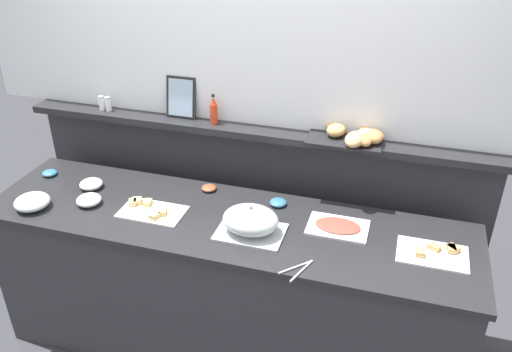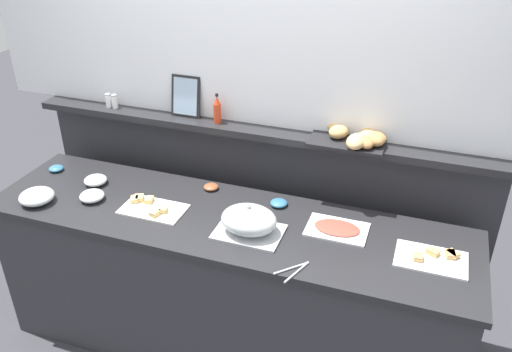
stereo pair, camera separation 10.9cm
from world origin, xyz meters
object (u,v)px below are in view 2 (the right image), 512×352
(condiment_bowl_dark, at_px, (279,203))
(bread_basket, at_px, (358,137))
(glass_bowl_small, at_px, (96,181))
(glass_bowl_large, at_px, (37,197))
(sandwich_platter_side, at_px, (433,258))
(serving_tongs, at_px, (295,270))
(serving_cloche, at_px, (249,221))
(condiment_bowl_red, at_px, (211,187))
(sandwich_platter_rear, at_px, (152,208))
(hot_sauce_bottle, at_px, (217,110))
(salt_shaker, at_px, (108,101))
(framed_picture, at_px, (186,96))
(pepper_shaker, at_px, (115,101))
(condiment_bowl_teal, at_px, (56,168))
(cold_cuts_platter, at_px, (337,229))
(glass_bowl_medium, at_px, (92,196))

(condiment_bowl_dark, xyz_separation_m, bread_basket, (0.36, 0.22, 0.36))
(glass_bowl_small, bearing_deg, glass_bowl_large, -123.93)
(sandwich_platter_side, xyz_separation_m, serving_tongs, (-0.59, -0.29, -0.00))
(bread_basket, bearing_deg, serving_cloche, -129.36)
(condiment_bowl_red, bearing_deg, condiment_bowl_dark, -5.26)
(serving_tongs, bearing_deg, condiment_bowl_dark, 114.82)
(sandwich_platter_rear, height_order, glass_bowl_small, glass_bowl_small)
(condiment_bowl_red, bearing_deg, hot_sauce_bottle, 98.10)
(serving_tongs, distance_m, salt_shaker, 1.63)
(serving_tongs, relative_size, salt_shaker, 2.04)
(hot_sauce_bottle, xyz_separation_m, salt_shaker, (-0.72, -0.00, -0.03))
(framed_picture, bearing_deg, glass_bowl_small, -136.50)
(sandwich_platter_side, distance_m, framed_picture, 1.62)
(serving_tongs, distance_m, pepper_shaker, 1.59)
(condiment_bowl_dark, bearing_deg, salt_shaker, 169.13)
(serving_tongs, bearing_deg, sandwich_platter_side, 26.58)
(condiment_bowl_teal, bearing_deg, cold_cuts_platter, -1.65)
(bread_basket, bearing_deg, pepper_shaker, 179.82)
(cold_cuts_platter, height_order, glass_bowl_large, glass_bowl_large)
(glass_bowl_medium, height_order, salt_shaker, salt_shaker)
(framed_picture, bearing_deg, glass_bowl_large, -131.89)
(glass_bowl_large, bearing_deg, salt_shaker, 81.54)
(condiment_bowl_red, bearing_deg, bread_basket, 13.10)
(sandwich_platter_rear, relative_size, serving_cloche, 1.02)
(condiment_bowl_dark, bearing_deg, sandwich_platter_rear, -157.34)
(condiment_bowl_teal, height_order, pepper_shaker, pepper_shaker)
(cold_cuts_platter, distance_m, serving_tongs, 0.40)
(glass_bowl_small, bearing_deg, condiment_bowl_teal, 169.52)
(glass_bowl_medium, xyz_separation_m, condiment_bowl_teal, (-0.41, 0.22, -0.01))
(condiment_bowl_red, distance_m, salt_shaker, 0.86)
(condiment_bowl_dark, distance_m, salt_shaker, 1.25)
(glass_bowl_small, xyz_separation_m, framed_picture, (0.42, 0.40, 0.43))
(glass_bowl_medium, bearing_deg, pepper_shaker, 104.47)
(glass_bowl_small, relative_size, pepper_shaker, 1.52)
(condiment_bowl_dark, bearing_deg, cold_cuts_platter, -19.63)
(sandwich_platter_side, distance_m, bread_basket, 0.73)
(serving_tongs, bearing_deg, glass_bowl_large, 176.47)
(hot_sauce_bottle, bearing_deg, pepper_shaker, -179.59)
(condiment_bowl_red, height_order, bread_basket, bread_basket)
(sandwich_platter_side, height_order, serving_tongs, sandwich_platter_side)
(sandwich_platter_rear, relative_size, serving_tongs, 1.95)
(sandwich_platter_side, height_order, serving_cloche, serving_cloche)
(glass_bowl_small, height_order, framed_picture, framed_picture)
(glass_bowl_large, height_order, hot_sauce_bottle, hot_sauce_bottle)
(sandwich_platter_rear, distance_m, condiment_bowl_dark, 0.69)
(condiment_bowl_dark, bearing_deg, condiment_bowl_teal, -176.98)
(condiment_bowl_teal, bearing_deg, pepper_shaker, 47.21)
(glass_bowl_small, height_order, serving_tongs, glass_bowl_small)
(glass_bowl_medium, relative_size, serving_tongs, 0.77)
(sandwich_platter_rear, xyz_separation_m, condiment_bowl_dark, (0.64, 0.27, 0.01))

